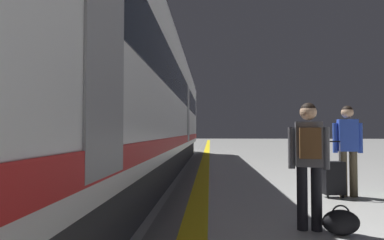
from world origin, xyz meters
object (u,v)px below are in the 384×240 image
passenger_near (309,154)px  passenger_mid (348,144)px  duffel_bag_near (341,222)px  high_speed_train (103,72)px  suitcase_mid (333,178)px

passenger_near → passenger_mid: bearing=58.2°
duffel_bag_near → passenger_mid: (1.08, 2.41, 0.86)m
passenger_near → passenger_mid: 2.65m
high_speed_train → passenger_near: 4.61m
passenger_mid → suitcase_mid: (-0.32, -0.11, -0.64)m
duffel_bag_near → high_speed_train: bearing=144.6°
duffel_bag_near → passenger_mid: passenger_mid is taller
high_speed_train → suitcase_mid: bearing=-5.3°
high_speed_train → passenger_mid: high_speed_train is taller
high_speed_train → suitcase_mid: high_speed_train is taller
passenger_near → passenger_mid: passenger_mid is taller
passenger_near → suitcase_mid: size_ratio=1.51×
high_speed_train → passenger_near: high_speed_train is taller
duffel_bag_near → passenger_mid: bearing=65.9°
suitcase_mid → passenger_mid: bearing=18.9°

